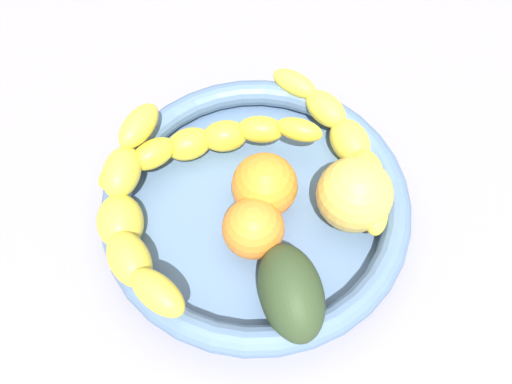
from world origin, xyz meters
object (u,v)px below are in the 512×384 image
at_px(orange_front, 265,186).
at_px(avocado_dark, 291,293).
at_px(banana_arching_top, 129,213).
at_px(banana_draped_left, 208,143).
at_px(orange_mid_left, 254,228).
at_px(banana_draped_right, 343,141).
at_px(apple_yellow, 354,193).
at_px(fruit_bowl, 256,205).

distance_m(orange_front, avocado_dark, 0.11).
xyz_separation_m(banana_arching_top, orange_front, (-0.04, 0.12, -0.00)).
xyz_separation_m(banana_draped_left, orange_mid_left, (0.09, 0.05, -0.00)).
height_order(banana_draped_right, avocado_dark, avocado_dark).
bearing_deg(apple_yellow, fruit_bowl, -88.81).
distance_m(banana_draped_left, orange_mid_left, 0.11).
xyz_separation_m(fruit_bowl, orange_mid_left, (0.04, 0.00, 0.03)).
bearing_deg(orange_mid_left, banana_draped_left, -150.58).
xyz_separation_m(fruit_bowl, orange_front, (-0.01, 0.01, 0.03)).
height_order(banana_draped_left, orange_front, orange_front).
relative_size(fruit_bowl, banana_arching_top, 1.34).
bearing_deg(orange_mid_left, banana_draped_right, 141.77).
xyz_separation_m(fruit_bowl, banana_draped_left, (-0.05, -0.05, 0.03)).
bearing_deg(apple_yellow, banana_arching_top, -80.41).
bearing_deg(banana_arching_top, orange_front, 107.91).
height_order(banana_draped_left, orange_mid_left, orange_mid_left).
height_order(orange_front, apple_yellow, apple_yellow).
bearing_deg(banana_arching_top, banana_draped_left, 144.68).
height_order(fruit_bowl, avocado_dark, avocado_dark).
xyz_separation_m(orange_mid_left, apple_yellow, (-0.04, 0.09, 0.01)).
relative_size(banana_draped_right, avocado_dark, 2.26).
bearing_deg(banana_draped_left, fruit_bowl, 43.39).
bearing_deg(banana_draped_right, banana_arching_top, -62.76).
height_order(banana_draped_right, apple_yellow, apple_yellow).
bearing_deg(fruit_bowl, banana_draped_right, 129.31).
bearing_deg(banana_draped_left, orange_front, 50.96).
relative_size(fruit_bowl, orange_mid_left, 5.21).
height_order(banana_draped_left, avocado_dark, avocado_dark).
height_order(avocado_dark, apple_yellow, apple_yellow).
height_order(fruit_bowl, orange_mid_left, orange_mid_left).
bearing_deg(banana_arching_top, banana_draped_right, 117.24).
bearing_deg(apple_yellow, orange_mid_left, -66.62).
relative_size(fruit_bowl, orange_front, 4.73).
height_order(banana_arching_top, apple_yellow, apple_yellow).
relative_size(banana_arching_top, orange_front, 3.53).
bearing_deg(banana_draped_right, avocado_dark, -16.29).
bearing_deg(banana_draped_right, apple_yellow, 6.17).
xyz_separation_m(banana_arching_top, apple_yellow, (-0.03, 0.21, 0.00)).
xyz_separation_m(banana_draped_left, avocado_dark, (0.15, 0.09, -0.00)).
xyz_separation_m(fruit_bowl, apple_yellow, (-0.00, 0.09, 0.03)).
distance_m(banana_draped_left, apple_yellow, 0.15).
bearing_deg(apple_yellow, banana_draped_right, -173.83).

